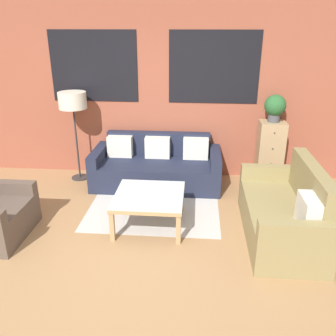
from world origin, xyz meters
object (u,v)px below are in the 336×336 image
object	(u,v)px
settee_vintage	(285,214)
floor_lamp	(73,104)
couch_dark	(157,167)
coffee_table	(149,199)
potted_plant	(275,107)
drawer_cabinet	(270,153)

from	to	relation	value
settee_vintage	floor_lamp	distance (m)	3.53
settee_vintage	couch_dark	bearing A→B (deg)	140.38
coffee_table	floor_lamp	world-z (taller)	floor_lamp
potted_plant	drawer_cabinet	bearing A→B (deg)	-90.00
couch_dark	potted_plant	bearing A→B (deg)	7.22
settee_vintage	floor_lamp	bearing A→B (deg)	153.35
settee_vintage	floor_lamp	xyz separation A→B (m)	(-3.04, 1.52, 0.96)
coffee_table	drawer_cabinet	bearing A→B (deg)	40.84
floor_lamp	drawer_cabinet	xyz separation A→B (m)	(3.13, 0.12, -0.76)
coffee_table	settee_vintage	bearing A→B (deg)	-4.45
coffee_table	potted_plant	distance (m)	2.48
drawer_cabinet	settee_vintage	bearing A→B (deg)	-93.29
coffee_table	floor_lamp	size ratio (longest dim) A/B	0.60
couch_dark	settee_vintage	xyz separation A→B (m)	(1.71, -1.42, 0.02)
coffee_table	drawer_cabinet	world-z (taller)	drawer_cabinet
couch_dark	potted_plant	size ratio (longest dim) A/B	4.79
settee_vintage	potted_plant	world-z (taller)	potted_plant
coffee_table	couch_dark	bearing A→B (deg)	92.30
settee_vintage	potted_plant	distance (m)	1.90
floor_lamp	settee_vintage	bearing A→B (deg)	-26.65
couch_dark	settee_vintage	bearing A→B (deg)	-39.62
floor_lamp	drawer_cabinet	world-z (taller)	floor_lamp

